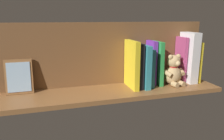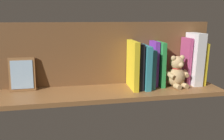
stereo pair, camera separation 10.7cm
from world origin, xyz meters
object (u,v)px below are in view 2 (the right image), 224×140
at_px(book_0, 200,63).
at_px(dictionary_thick_white, 194,59).
at_px(teddy_bear, 177,73).
at_px(picture_frame_leaning, 22,74).

xyz_separation_m(book_0, dictionary_thick_white, (0.04, 0.00, 0.03)).
bearing_deg(book_0, teddy_bear, 13.88).
height_order(dictionary_thick_white, picture_frame_leaning, dictionary_thick_white).
distance_m(dictionary_thick_white, picture_frame_leaning, 0.90).
bearing_deg(picture_frame_leaning, dictionary_thick_white, 177.23).
relative_size(dictionary_thick_white, teddy_bear, 1.67).
xyz_separation_m(teddy_bear, picture_frame_leaning, (0.78, -0.08, 0.01)).
xyz_separation_m(book_0, teddy_bear, (0.15, 0.04, -0.04)).
distance_m(dictionary_thick_white, teddy_bear, 0.13).
relative_size(book_0, dictionary_thick_white, 0.81).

